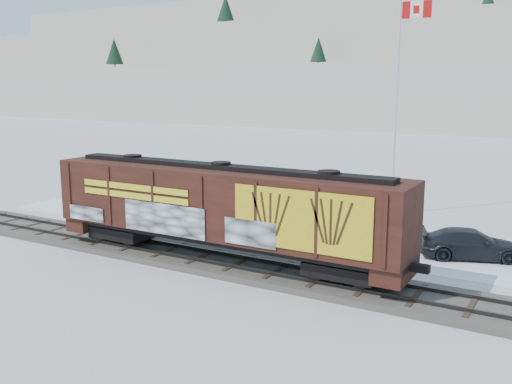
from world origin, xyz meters
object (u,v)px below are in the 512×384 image
Objects in this scene: hopper_railcar at (221,206)px; car_dark at (471,244)px; car_silver at (261,219)px; car_white at (303,216)px; flagpole at (397,136)px.

hopper_railcar is 3.57× the size of car_dark.
car_white reaches higher than car_silver.
flagpole reaches higher than car_dark.
car_white is (-3.29, -6.57, -4.23)m from flagpole.
hopper_railcar reaches higher than car_dark.
hopper_railcar is at bearing 104.94° from car_dark.
hopper_railcar is at bearing -104.37° from flagpole.
flagpole is at bearing -27.19° from car_silver.
car_white is at bearing 64.16° from car_dark.
car_dark is at bearing 35.50° from hopper_railcar.
hopper_railcar is 6.60m from car_silver.
hopper_railcar is at bearing 157.06° from car_white.
car_white is at bearing -43.29° from car_silver.
car_dark is (11.12, 0.78, -0.07)m from car_silver.
flagpole is 2.93× the size of car_silver.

